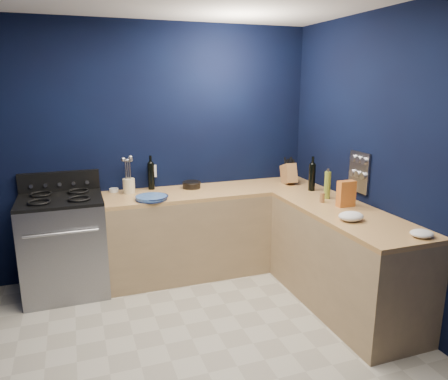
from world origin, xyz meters
name	(u,v)px	position (x,y,z in m)	size (l,w,h in m)	color
floor	(200,356)	(0.00, 0.00, -0.01)	(3.50, 3.50, 0.02)	#AFA99A
wall_back	(151,150)	(0.00, 1.76, 1.30)	(3.50, 0.02, 2.60)	black
wall_right	(405,170)	(1.76, 0.00, 1.30)	(0.02, 3.50, 2.60)	black
wall_front	(358,318)	(0.00, -1.76, 1.30)	(3.50, 0.02, 2.60)	black
cab_back	(215,231)	(0.60, 1.44, 0.43)	(2.30, 0.63, 0.86)	#9C7F59
top_back	(215,191)	(0.60, 1.44, 0.88)	(2.30, 0.63, 0.04)	#94612E
cab_right	(343,262)	(1.44, 0.29, 0.43)	(0.63, 1.67, 0.86)	#9C7F59
top_right	(347,214)	(1.44, 0.29, 0.88)	(0.63, 1.67, 0.04)	#94612E
gas_range	(65,247)	(-0.93, 1.42, 0.46)	(0.76, 0.66, 0.92)	gray
oven_door	(64,260)	(-0.93, 1.10, 0.45)	(0.59, 0.02, 0.42)	black
cooktop	(60,199)	(-0.93, 1.42, 0.94)	(0.76, 0.66, 0.03)	black
backguard	(59,182)	(-0.93, 1.72, 1.04)	(0.76, 0.06, 0.20)	black
spice_panel	(359,172)	(1.74, 0.55, 1.18)	(0.02, 0.28, 0.38)	gray
wall_outlet	(152,171)	(0.00, 1.74, 1.08)	(0.09, 0.02, 0.13)	white
plate_stack	(151,198)	(-0.10, 1.25, 0.92)	(0.30, 0.30, 0.04)	#2F4C95
ramekin	(114,190)	(-0.41, 1.69, 0.92)	(0.09, 0.09, 0.04)	white
utensil_crock	(129,186)	(-0.27, 1.58, 0.98)	(0.12, 0.12, 0.15)	beige
wine_bottle_back	(151,176)	(-0.03, 1.67, 1.04)	(0.07, 0.07, 0.28)	black
lemon_basket	(192,185)	(0.39, 1.57, 0.94)	(0.19, 0.19, 0.07)	black
knife_block	(289,174)	(1.47, 1.42, 1.01)	(0.12, 0.20, 0.22)	olive
wine_bottle_right	(312,177)	(1.54, 1.05, 1.04)	(0.07, 0.07, 0.28)	black
oil_bottle	(327,185)	(1.51, 0.73, 1.03)	(0.06, 0.06, 0.27)	olive
spice_jar_near	(322,198)	(1.39, 0.62, 0.95)	(0.04, 0.04, 0.09)	olive
spice_jar_far	(344,200)	(1.54, 0.48, 0.94)	(0.04, 0.04, 0.08)	olive
crouton_bag	(346,194)	(1.52, 0.43, 1.02)	(0.16, 0.08, 0.24)	#B73314
towel_front	(351,216)	(1.32, 0.06, 0.94)	(0.21, 0.18, 0.07)	white
towel_end	(422,234)	(1.57, -0.43, 0.93)	(0.17, 0.16, 0.05)	white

